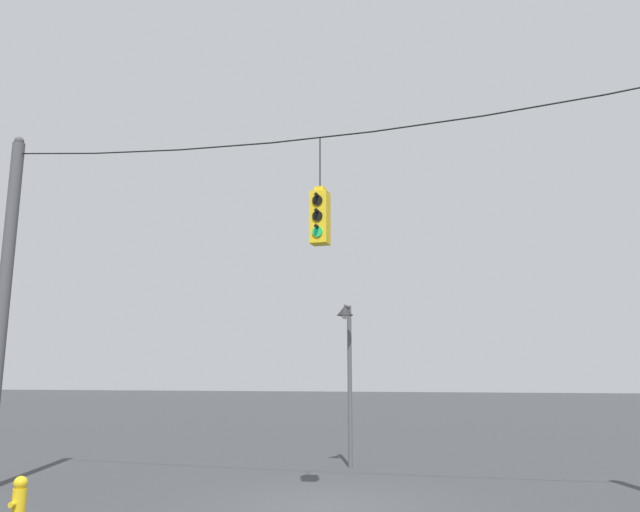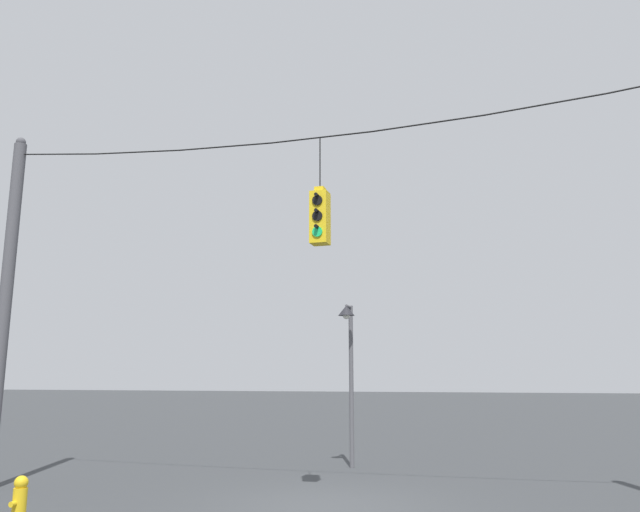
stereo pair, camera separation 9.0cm
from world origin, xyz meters
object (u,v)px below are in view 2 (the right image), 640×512
object	(u,v)px
traffic_light_over_intersection	(320,217)
fire_hydrant	(20,500)
utility_pole_left	(5,305)
street_lamp	(349,348)

from	to	relation	value
traffic_light_over_intersection	fire_hydrant	xyz separation A→B (m)	(-4.34, -2.45, -5.01)
utility_pole_left	fire_hydrant	world-z (taller)	utility_pole_left
utility_pole_left	fire_hydrant	bearing A→B (deg)	-39.24
utility_pole_left	street_lamp	size ratio (longest dim) A/B	1.84
fire_hydrant	traffic_light_over_intersection	bearing A→B (deg)	29.48
street_lamp	fire_hydrant	xyz separation A→B (m)	(-3.60, -7.63, -2.73)
fire_hydrant	street_lamp	bearing A→B (deg)	64.70
traffic_light_over_intersection	street_lamp	distance (m)	5.70
utility_pole_left	fire_hydrant	distance (m)	5.26
utility_pole_left	street_lamp	xyz separation A→B (m)	(6.62, 5.17, -0.81)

